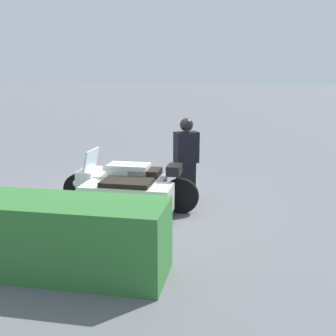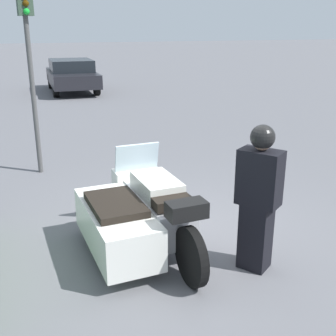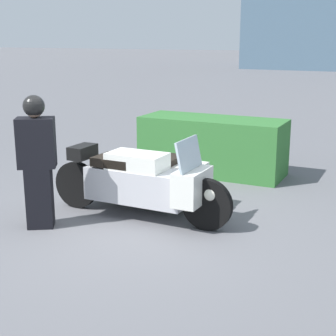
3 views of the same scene
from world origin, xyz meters
name	(u,v)px [view 1 (image 1 of 3)]	position (x,y,z in m)	size (l,w,h in m)	color
ground_plane	(132,205)	(0.00, 0.00, 0.00)	(160.00, 160.00, 0.00)	slate
police_motorcycle	(123,190)	(0.01, 0.58, 0.47)	(2.69, 1.25, 1.16)	black
officer_rider	(186,157)	(-1.00, -0.56, 0.90)	(0.54, 0.48, 1.71)	black
hedge_bush_curbside	(70,238)	(0.02, 2.95, 0.50)	(2.56, 0.96, 1.00)	#337033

